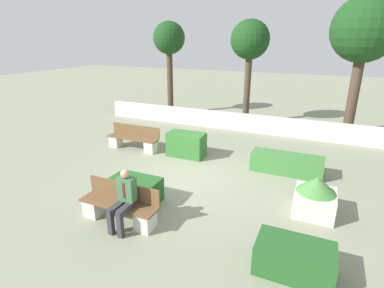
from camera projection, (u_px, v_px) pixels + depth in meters
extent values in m
plane|color=gray|center=(190.00, 179.00, 8.83)|extent=(60.00, 60.00, 0.00)
cube|color=beige|center=(240.00, 122.00, 13.34)|extent=(13.56, 0.30, 0.76)
cube|color=brown|center=(118.00, 204.00, 6.63)|extent=(1.86, 0.44, 0.05)
cube|color=brown|center=(124.00, 191.00, 6.76)|extent=(1.86, 0.04, 0.40)
cube|color=beige|center=(94.00, 207.00, 6.97)|extent=(0.36, 0.40, 0.41)
cube|color=beige|center=(145.00, 221.00, 6.43)|extent=(0.36, 0.40, 0.41)
cube|color=brown|center=(133.00, 138.00, 11.04)|extent=(2.01, 0.44, 0.05)
cube|color=brown|center=(136.00, 130.00, 11.17)|extent=(2.01, 0.04, 0.40)
cube|color=beige|center=(116.00, 141.00, 11.41)|extent=(0.36, 0.40, 0.41)
cube|color=beige|center=(151.00, 147.00, 10.81)|extent=(0.36, 0.40, 0.41)
cube|color=#333338|center=(117.00, 207.00, 6.35)|extent=(0.14, 0.46, 0.13)
cube|color=#333338|center=(125.00, 209.00, 6.28)|extent=(0.14, 0.46, 0.13)
cube|color=#333338|center=(111.00, 222.00, 6.24)|extent=(0.11, 0.11, 0.59)
cube|color=#333338|center=(120.00, 225.00, 6.15)|extent=(0.11, 0.11, 0.59)
cube|color=#3D6B42|center=(127.00, 189.00, 6.41)|extent=(0.38, 0.22, 0.54)
sphere|color=tan|center=(125.00, 174.00, 6.27)|extent=(0.20, 0.20, 0.20)
cube|color=maroon|center=(124.00, 190.00, 6.30)|extent=(0.06, 0.01, 0.35)
cube|color=#3D7A38|center=(286.00, 164.00, 9.14)|extent=(2.11, 0.67, 0.59)
cube|color=#33702D|center=(186.00, 145.00, 10.41)|extent=(1.28, 0.68, 0.83)
cube|color=#235623|center=(136.00, 189.00, 7.58)|extent=(1.26, 0.68, 0.61)
cube|color=#235623|center=(294.00, 258.00, 5.23)|extent=(1.33, 0.79, 0.56)
cube|color=beige|center=(314.00, 203.00, 6.99)|extent=(0.91, 0.91, 0.57)
cone|color=#47843D|center=(317.00, 185.00, 6.83)|extent=(0.89, 0.89, 0.37)
cylinder|color=#473828|center=(170.00, 81.00, 15.92)|extent=(0.31, 0.31, 3.49)
sphere|color=#194219|center=(169.00, 38.00, 15.19)|extent=(1.63, 1.63, 1.63)
cylinder|color=#473828|center=(247.00, 88.00, 14.01)|extent=(0.30, 0.30, 3.38)
sphere|color=#194219|center=(250.00, 39.00, 13.29)|extent=(1.74, 1.74, 1.74)
cylinder|color=#473828|center=(354.00, 92.00, 12.53)|extent=(0.42, 0.42, 3.55)
sphere|color=#194219|center=(365.00, 29.00, 11.70)|extent=(2.60, 2.60, 2.60)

